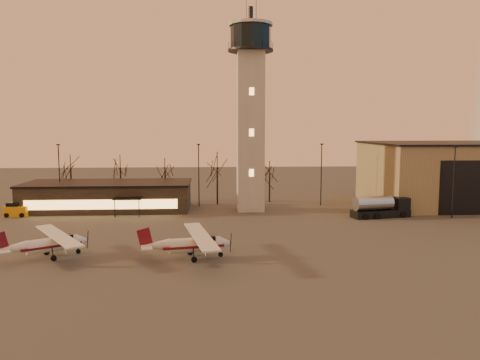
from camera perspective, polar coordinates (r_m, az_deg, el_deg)
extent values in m
plane|color=#3A3836|center=(43.51, 4.61, -10.61)|extent=(220.00, 220.00, 0.00)
cube|color=#A3A09B|center=(71.43, 1.28, 5.83)|extent=(4.00, 4.00, 24.00)
cylinder|color=black|center=(72.33, 1.30, 15.50)|extent=(6.80, 6.80, 0.30)
cylinder|color=black|center=(72.65, 1.31, 16.94)|extent=(6.00, 6.00, 3.40)
cylinder|color=#A3A09B|center=(73.02, 1.31, 18.41)|extent=(6.60, 6.60, 0.40)
cylinder|color=black|center=(73.32, 1.31, 19.48)|extent=(0.70, 0.70, 2.40)
cube|color=#90835E|center=(86.45, 25.54, 0.66)|extent=(30.00, 20.00, 10.00)
cube|color=black|center=(86.15, 25.70, 4.07)|extent=(30.60, 20.60, 0.30)
cube|color=black|center=(75.67, -15.72, -1.97)|extent=(25.00, 10.00, 4.00)
cube|color=black|center=(75.39, -15.77, -0.36)|extent=(25.40, 10.40, 0.30)
cube|color=#FFB659|center=(70.89, -16.57, -2.88)|extent=(22.00, 0.08, 1.40)
cube|color=black|center=(68.99, -13.53, -2.20)|extent=(4.00, 2.00, 0.20)
cylinder|color=black|center=(79.29, -21.15, 0.39)|extent=(0.16, 0.16, 10.00)
cube|color=black|center=(78.96, -21.29, 4.04)|extent=(0.50, 0.25, 0.18)
cylinder|color=black|center=(75.60, -5.04, 0.53)|extent=(0.16, 0.16, 10.00)
cube|color=black|center=(75.25, -5.08, 4.35)|extent=(0.50, 0.25, 0.18)
cylinder|color=black|center=(77.68, 9.87, 0.61)|extent=(0.16, 0.16, 10.00)
cube|color=black|center=(77.34, 9.94, 4.34)|extent=(0.50, 0.25, 0.18)
cylinder|color=black|center=(72.15, 24.59, -0.31)|extent=(0.16, 0.16, 10.00)
cube|color=black|center=(71.79, 24.78, 3.69)|extent=(0.50, 0.25, 0.18)
cylinder|color=black|center=(85.22, -19.88, -0.61)|extent=(0.28, 0.28, 5.74)
cylinder|color=black|center=(82.19, -9.10, -0.72)|extent=(0.28, 0.28, 5.25)
cylinder|color=black|center=(77.78, -2.78, -0.71)|extent=(0.28, 0.28, 6.16)
cylinder|color=black|center=(80.46, 3.62, -0.91)|extent=(0.28, 0.28, 4.97)
cylinder|color=black|center=(85.28, -14.33, -0.47)|extent=(0.28, 0.28, 5.60)
cylinder|color=beige|center=(46.13, -5.48, -7.87)|extent=(5.20, 2.33, 1.42)
cone|color=beige|center=(46.65, -1.86, -7.68)|extent=(1.22, 1.51, 1.36)
cone|color=beige|center=(45.70, -10.13, -7.87)|extent=(2.80, 1.67, 1.20)
cube|color=black|center=(46.19, -4.13, -7.21)|extent=(1.82, 1.43, 0.77)
cube|color=#580C14|center=(46.12, -5.75, -7.95)|extent=(6.07, 2.53, 0.24)
cube|color=beige|center=(46.01, -4.81, -6.81)|extent=(3.84, 12.12, 0.15)
cube|color=beige|center=(45.62, -11.38, -7.78)|extent=(1.64, 3.73, 0.09)
cube|color=#580C14|center=(45.44, -11.54, -6.85)|extent=(1.51, 0.37, 1.85)
cylinder|color=silver|center=(49.81, -21.84, -7.30)|extent=(4.81, 3.75, 1.37)
cone|color=silver|center=(50.54, -18.71, -6.98)|extent=(1.50, 1.61, 1.30)
cone|color=silver|center=(49.06, -25.92, -7.50)|extent=(2.75, 2.33, 1.16)
cube|color=black|center=(49.96, -20.69, -6.65)|extent=(1.92, 1.78, 0.74)
cube|color=#500B16|center=(49.77, -22.08, -7.38)|extent=(5.54, 4.24, 0.23)
cube|color=silver|center=(49.75, -21.29, -6.32)|extent=(7.55, 10.58, 0.15)
cube|color=silver|center=(48.89, -27.03, -7.48)|extent=(2.66, 3.43, 0.08)
cube|color=#500B16|center=(48.72, -27.20, -6.65)|extent=(1.27, 0.86, 1.78)
cube|color=black|center=(69.75, 16.74, -3.92)|extent=(8.65, 3.84, 1.08)
cube|color=black|center=(71.19, 18.95, -2.71)|extent=(2.34, 2.58, 1.77)
cube|color=black|center=(71.52, 19.43, -2.44)|extent=(0.44, 1.86, 0.98)
cylinder|color=#AAA9AE|center=(68.91, 15.93, -2.73)|extent=(5.79, 3.03, 2.07)
cube|color=orange|center=(74.67, -25.56, -3.44)|extent=(3.28, 1.81, 1.51)
cube|color=black|center=(74.71, -25.90, -2.78)|extent=(1.55, 1.55, 0.86)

